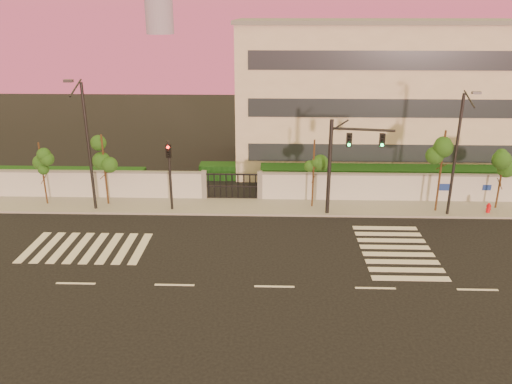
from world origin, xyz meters
TOP-DOWN VIEW (x-y plane):
  - ground at (0.00, 0.00)m, footprint 120.00×120.00m
  - sidewalk at (0.00, 10.50)m, footprint 60.00×3.00m
  - perimeter_wall at (0.10, 12.00)m, footprint 60.00×0.36m
  - hedge_row at (1.17, 14.74)m, footprint 41.00×4.25m
  - institutional_building at (9.00, 21.99)m, footprint 24.40×12.40m
  - road_markings at (-1.58, 3.76)m, footprint 57.00×7.62m
  - street_tree_b at (-15.93, 10.57)m, footprint 1.36×1.08m
  - street_tree_c at (-11.62, 10.69)m, footprint 1.60×1.27m
  - street_tree_d at (2.68, 10.61)m, footprint 1.45×1.16m
  - street_tree_e at (11.01, 10.09)m, footprint 1.63×1.30m
  - street_tree_f at (15.30, 10.69)m, footprint 1.53×1.22m
  - traffic_signal_main at (4.39, 9.40)m, footprint 4.09×0.81m
  - traffic_signal_secondary at (-6.96, 9.76)m, footprint 0.38×0.36m
  - streetlight_west at (-12.23, 9.56)m, footprint 0.54×2.19m
  - streetlight_east at (11.59, 9.29)m, footprint 0.51×2.05m
  - fire_hydrant at (14.40, 9.79)m, footprint 0.32×0.31m

SIDE VIEW (x-z plane):
  - ground at x=0.00m, z-range 0.00..0.00m
  - road_markings at x=-1.58m, z-range 0.00..0.02m
  - sidewalk at x=0.00m, z-range 0.00..0.15m
  - fire_hydrant at x=14.40m, z-range 0.00..0.82m
  - hedge_row at x=1.17m, z-range -0.08..1.72m
  - perimeter_wall at x=0.10m, z-range -0.03..2.17m
  - street_tree_f at x=15.30m, z-range 0.98..5.13m
  - traffic_signal_secondary at x=-6.96m, z-range 0.66..5.58m
  - street_tree_b at x=-15.93m, z-range 1.07..5.63m
  - street_tree_d at x=2.68m, z-range 1.15..6.02m
  - street_tree_c at x=-11.62m, z-range 1.20..6.31m
  - traffic_signal_main at x=4.39m, z-range 0.86..7.34m
  - street_tree_e at x=11.01m, z-range 1.34..7.03m
  - streetlight_east at x=11.59m, z-range 0.34..8.88m
  - streetlight_west at x=-12.23m, z-range 0.37..9.47m
  - institutional_building at x=9.00m, z-range 0.03..12.28m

